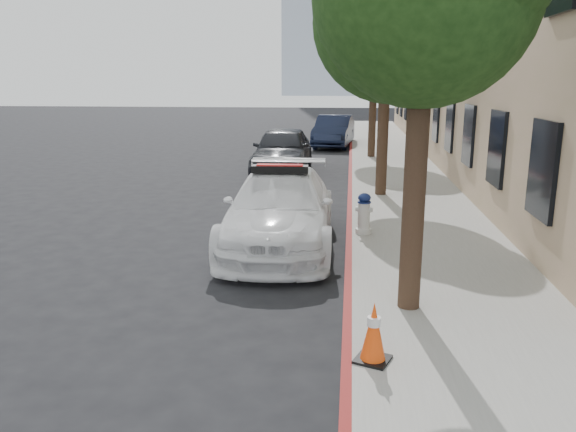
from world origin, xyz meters
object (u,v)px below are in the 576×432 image
Objects in this scene: fire_hydrant at (364,214)px; police_car at (280,209)px; traffic_cone at (374,332)px; parked_car_far at (334,131)px; parked_car_mid at (282,150)px.

police_car is at bearing -150.91° from fire_hydrant.
fire_hydrant reaches higher than traffic_cone.
traffic_cone is at bearing -81.74° from parked_car_far.
parked_car_mid is 1.03× the size of parked_car_far.
parked_car_far is (0.51, 17.32, 0.03)m from police_car.
parked_car_mid is (-1.04, 9.01, 0.08)m from police_car.
police_car reaches higher than traffic_cone.
police_car is 5.20m from traffic_cone.
parked_car_mid reaches higher than fire_hydrant.
traffic_cone is at bearing -79.81° from parked_car_mid.
police_car is 1.08× the size of parked_car_mid.
parked_car_far is at bearing 78.60° from parked_car_mid.
traffic_cone is (1.66, -4.92, -0.25)m from police_car.
fire_hydrant is at bearing -80.78° from parked_car_far.
parked_car_far is 6.72× the size of traffic_cone.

